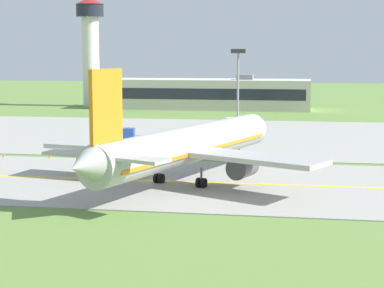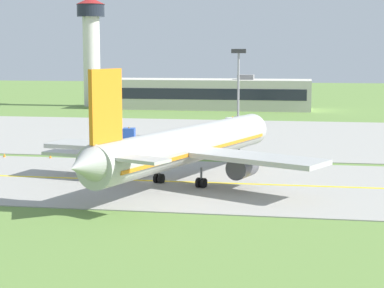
{
  "view_description": "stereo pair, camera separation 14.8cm",
  "coord_description": "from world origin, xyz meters",
  "px_view_note": "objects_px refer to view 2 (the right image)",
  "views": [
    {
      "loc": [
        16.32,
        -70.65,
        14.11
      ],
      "look_at": [
        3.92,
        2.11,
        4.0
      ],
      "focal_mm": 62.6,
      "sensor_mm": 36.0,
      "label": 1
    },
    {
      "loc": [
        16.47,
        -70.62,
        14.11
      ],
      "look_at": [
        3.92,
        2.11,
        4.0
      ],
      "focal_mm": 62.6,
      "sensor_mm": 36.0,
      "label": 2
    }
  ],
  "objects_px": {
    "service_truck_baggage": "(241,122)",
    "service_truck_catering": "(137,136)",
    "apron_light_mast": "(238,82)",
    "airplane_lead": "(187,146)",
    "control_tower": "(91,41)"
  },
  "relations": [
    {
      "from": "service_truck_baggage",
      "to": "apron_light_mast",
      "type": "bearing_deg",
      "value": -86.84
    },
    {
      "from": "airplane_lead",
      "to": "apron_light_mast",
      "type": "xyz_separation_m",
      "value": [
        1.53,
        39.24,
        5.19
      ]
    },
    {
      "from": "service_truck_catering",
      "to": "apron_light_mast",
      "type": "bearing_deg",
      "value": 30.73
    },
    {
      "from": "service_truck_catering",
      "to": "apron_light_mast",
      "type": "distance_m",
      "value": 19.18
    },
    {
      "from": "service_truck_baggage",
      "to": "apron_light_mast",
      "type": "distance_m",
      "value": 14.7
    },
    {
      "from": "service_truck_catering",
      "to": "apron_light_mast",
      "type": "xyz_separation_m",
      "value": [
        14.93,
        8.88,
        8.14
      ]
    },
    {
      "from": "service_truck_baggage",
      "to": "service_truck_catering",
      "type": "distance_m",
      "value": 25.65
    },
    {
      "from": "airplane_lead",
      "to": "apron_light_mast",
      "type": "bearing_deg",
      "value": 87.76
    },
    {
      "from": "service_truck_baggage",
      "to": "service_truck_catering",
      "type": "relative_size",
      "value": 0.88
    },
    {
      "from": "service_truck_baggage",
      "to": "apron_light_mast",
      "type": "relative_size",
      "value": 0.39
    },
    {
      "from": "service_truck_catering",
      "to": "airplane_lead",
      "type": "bearing_deg",
      "value": -66.2
    },
    {
      "from": "airplane_lead",
      "to": "service_truck_baggage",
      "type": "xyz_separation_m",
      "value": [
        0.85,
        51.69,
        -2.6
      ]
    },
    {
      "from": "service_truck_catering",
      "to": "control_tower",
      "type": "relative_size",
      "value": 0.23
    },
    {
      "from": "airplane_lead",
      "to": "apron_light_mast",
      "type": "distance_m",
      "value": 39.62
    },
    {
      "from": "service_truck_baggage",
      "to": "service_truck_catering",
      "type": "xyz_separation_m",
      "value": [
        -14.24,
        -21.33,
        -0.35
      ]
    }
  ]
}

